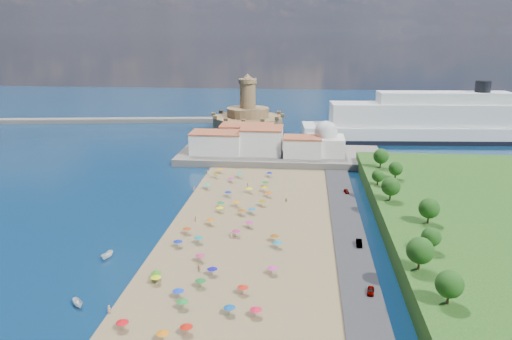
# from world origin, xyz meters

# --- Properties ---
(ground) EXTENTS (700.00, 700.00, 0.00)m
(ground) POSITION_xyz_m (0.00, 0.00, 0.00)
(ground) COLOR #071938
(ground) RESTS_ON ground
(terrace) EXTENTS (90.00, 36.00, 3.00)m
(terrace) POSITION_xyz_m (10.00, 73.00, 1.50)
(terrace) COLOR #59544C
(terrace) RESTS_ON ground
(jetty) EXTENTS (18.00, 70.00, 2.40)m
(jetty) POSITION_xyz_m (-12.00, 108.00, 1.20)
(jetty) COLOR #59544C
(jetty) RESTS_ON ground
(breakwater) EXTENTS (199.03, 34.77, 2.60)m
(breakwater) POSITION_xyz_m (-110.00, 153.00, 1.30)
(breakwater) COLOR #59544C
(breakwater) RESTS_ON ground
(waterfront_buildings) EXTENTS (57.00, 29.00, 11.00)m
(waterfront_buildings) POSITION_xyz_m (-3.05, 73.64, 7.88)
(waterfront_buildings) COLOR silver
(waterfront_buildings) RESTS_ON terrace
(domed_building) EXTENTS (16.00, 16.00, 15.00)m
(domed_building) POSITION_xyz_m (30.00, 71.00, 8.97)
(domed_building) COLOR silver
(domed_building) RESTS_ON terrace
(fortress) EXTENTS (40.00, 40.00, 32.40)m
(fortress) POSITION_xyz_m (-12.00, 138.00, 6.68)
(fortress) COLOR olive
(fortress) RESTS_ON ground
(cruise_ship) EXTENTS (144.53, 32.33, 31.31)m
(cruise_ship) POSITION_xyz_m (90.98, 117.66, 9.27)
(cruise_ship) COLOR black
(cruise_ship) RESTS_ON ground
(beach_parasols) EXTENTS (30.76, 115.01, 2.20)m
(beach_parasols) POSITION_xyz_m (-0.87, -12.16, 2.15)
(beach_parasols) COLOR gray
(beach_parasols) RESTS_ON beach
(beachgoers) EXTENTS (34.29, 103.95, 1.85)m
(beachgoers) POSITION_xyz_m (-5.03, -0.55, 1.13)
(beachgoers) COLOR tan
(beachgoers) RESTS_ON beach
(moored_boats) EXTENTS (5.95, 26.97, 1.67)m
(moored_boats) POSITION_xyz_m (-26.88, -43.05, 0.81)
(moored_boats) COLOR white
(moored_boats) RESTS_ON ground
(parked_cars) EXTENTS (2.04, 73.59, 1.41)m
(parked_cars) POSITION_xyz_m (36.00, -15.04, 1.35)
(parked_cars) COLOR gray
(parked_cars) RESTS_ON promenade
(hillside_trees) EXTENTS (13.94, 103.01, 7.46)m
(hillside_trees) POSITION_xyz_m (49.20, -9.62, 10.17)
(hillside_trees) COLOR #382314
(hillside_trees) RESTS_ON hillside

